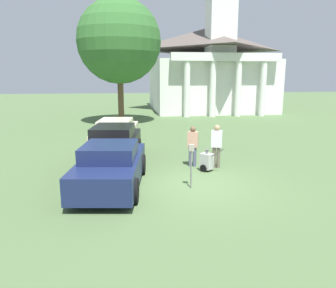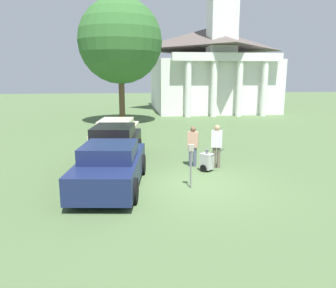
{
  "view_description": "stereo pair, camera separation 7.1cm",
  "coord_description": "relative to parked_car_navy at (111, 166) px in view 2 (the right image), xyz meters",
  "views": [
    {
      "loc": [
        -2.2,
        -10.24,
        3.61
      ],
      "look_at": [
        -0.67,
        1.65,
        1.1
      ],
      "focal_mm": 35.0,
      "sensor_mm": 36.0,
      "label": 1
    },
    {
      "loc": [
        -2.13,
        -10.25,
        3.61
      ],
      "look_at": [
        -0.67,
        1.65,
        1.1
      ],
      "focal_mm": 35.0,
      "sensor_mm": 36.0,
      "label": 2
    }
  ],
  "objects": [
    {
      "name": "parking_meter",
      "position": [
        2.58,
        -0.44,
        0.31
      ],
      "size": [
        0.18,
        0.09,
        1.46
      ],
      "color": "slate",
      "rests_on": "ground_plane"
    },
    {
      "name": "shade_tree",
      "position": [
        0.17,
        14.8,
        5.37
      ],
      "size": [
        6.18,
        6.18,
        9.18
      ],
      "color": "brown",
      "rests_on": "ground_plane"
    },
    {
      "name": "person_worker",
      "position": [
        3.15,
        2.13,
        0.23
      ],
      "size": [
        0.47,
        0.33,
        1.64
      ],
      "rotation": [
        0.0,
        0.0,
        2.84
      ],
      "color": "#515670",
      "rests_on": "ground_plane"
    },
    {
      "name": "person_supervisor",
      "position": [
        4.05,
        1.83,
        0.28
      ],
      "size": [
        0.47,
        0.36,
        1.73
      ],
      "rotation": [
        0.0,
        0.0,
        2.78
      ],
      "color": "#665B4C",
      "rests_on": "ground_plane"
    },
    {
      "name": "church",
      "position": [
        9.37,
        24.52,
        4.38
      ],
      "size": [
        11.84,
        13.7,
        23.99
      ],
      "color": "white",
      "rests_on": "ground_plane"
    },
    {
      "name": "parked_car_black",
      "position": [
        -0.0,
        3.26,
        0.03
      ],
      "size": [
        2.44,
        5.19,
        1.57
      ],
      "rotation": [
        0.0,
        0.0,
        -0.13
      ],
      "color": "black",
      "rests_on": "ground_plane"
    },
    {
      "name": "parked_car_cream",
      "position": [
        -0.0,
        6.41,
        -0.03
      ],
      "size": [
        2.45,
        5.34,
        1.42
      ],
      "rotation": [
        0.0,
        0.0,
        -0.13
      ],
      "color": "beige",
      "rests_on": "ground_plane"
    },
    {
      "name": "ground_plane",
      "position": [
        2.73,
        -0.23,
        -0.7
      ],
      "size": [
        120.0,
        120.0,
        0.0
      ],
      "primitive_type": "plane",
      "color": "#4C663D"
    },
    {
      "name": "parked_car_navy",
      "position": [
        0.0,
        0.0,
        0.0
      ],
      "size": [
        2.46,
        4.8,
        1.48
      ],
      "rotation": [
        0.0,
        0.0,
        -0.13
      ],
      "color": "#19234C",
      "rests_on": "ground_plane"
    },
    {
      "name": "equipment_cart",
      "position": [
        3.56,
        1.42,
        -0.31
      ],
      "size": [
        0.78,
        0.88,
        1.0
      ],
      "rotation": [
        0.0,
        0.0,
        0.69
      ],
      "color": "#B2B2AD",
      "rests_on": "ground_plane"
    }
  ]
}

